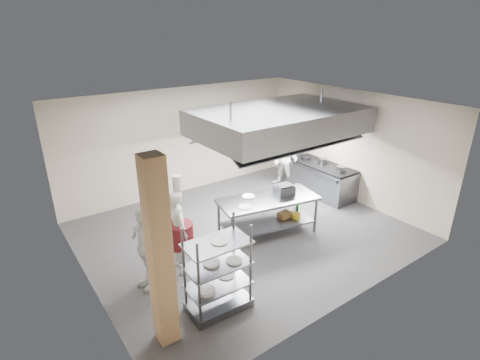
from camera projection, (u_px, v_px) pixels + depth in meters
floor at (245, 232)px, 8.82m from camera, size 7.00×7.00×0.00m
ceiling at (246, 105)px, 7.68m from camera, size 7.00×7.00×0.00m
wall_back at (182, 141)px, 10.50m from camera, size 7.00×0.00×7.00m
wall_left at (80, 216)px, 6.36m from camera, size 0.00×6.00×6.00m
wall_right at (349, 145)px, 10.14m from camera, size 0.00×6.00×6.00m
column at (160, 256)px, 5.25m from camera, size 0.30×0.30×3.00m
exhaust_hood at (279, 121)px, 8.91m from camera, size 4.00×2.50×0.60m
hood_strip_a at (249, 140)px, 8.54m from camera, size 1.60×0.12×0.04m
hood_strip_b at (305, 129)px, 9.52m from camera, size 1.60×0.12×0.04m
wall_shelf at (237, 133)px, 11.35m from camera, size 1.50×0.28×0.04m
island at (268, 216)px, 8.58m from camera, size 2.40×1.37×0.91m
island_worktop at (268, 200)px, 8.41m from camera, size 2.40×1.37×0.06m
island_undershelf at (267, 222)px, 8.63m from camera, size 2.20×1.24×0.04m
pass_rack at (218, 269)px, 6.14m from camera, size 1.08×0.66×1.59m
cooking_range at (321, 180)px, 10.70m from camera, size 0.80×2.00×0.84m
range_top at (322, 165)px, 10.53m from camera, size 0.78×1.96×0.06m
chef_head at (178, 231)px, 7.14m from camera, size 0.49×0.68×1.74m
chef_line at (285, 159)px, 11.01m from camera, size 0.84×0.98×1.73m
chef_plating at (146, 248)px, 6.69m from camera, size 0.52×1.00×1.64m
griddle at (284, 190)px, 8.58m from camera, size 0.47×0.39×0.21m
wicker_basket at (284, 215)px, 8.80m from camera, size 0.32×0.24×0.13m
stockpot at (323, 161)px, 10.50m from camera, size 0.24×0.24×0.17m
plate_stack at (218, 283)px, 6.25m from camera, size 0.28×0.28×0.05m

